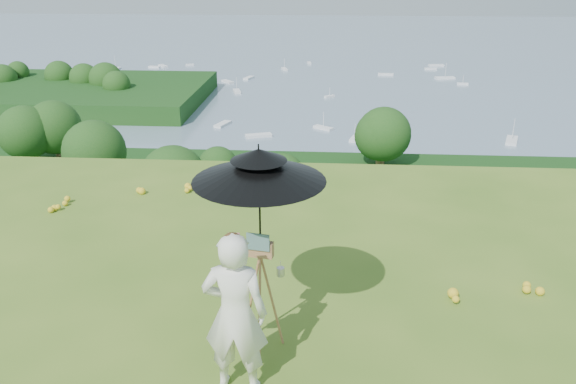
# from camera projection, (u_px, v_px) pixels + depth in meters

# --- Properties ---
(forest_slope) EXTENTS (140.00, 56.00, 22.00)m
(forest_slope) POSITION_uv_depth(u_px,v_px,m) (307.00, 372.00, 48.71)
(forest_slope) COLOR #103B12
(forest_slope) RESTS_ON bay_water
(shoreline_tier) EXTENTS (170.00, 28.00, 8.00)m
(shoreline_tier) POSITION_uv_depth(u_px,v_px,m) (316.00, 237.00, 88.31)
(shoreline_tier) COLOR #6A6655
(shoreline_tier) RESTS_ON bay_water
(bay_water) EXTENTS (700.00, 700.00, 0.00)m
(bay_water) POSITION_uv_depth(u_px,v_px,m) (324.00, 59.00, 239.99)
(bay_water) COLOR slate
(bay_water) RESTS_ON ground
(peninsula) EXTENTS (90.00, 60.00, 12.00)m
(peninsula) POSITION_uv_depth(u_px,v_px,m) (66.00, 85.00, 164.23)
(peninsula) COLOR #103B12
(peninsula) RESTS_ON bay_water
(slope_trees) EXTENTS (110.00, 50.00, 6.00)m
(slope_trees) POSITION_uv_depth(u_px,v_px,m) (309.00, 227.00, 43.42)
(slope_trees) COLOR #144315
(slope_trees) RESTS_ON forest_slope
(harbor_town) EXTENTS (110.00, 22.00, 5.00)m
(harbor_town) POSITION_uv_depth(u_px,v_px,m) (316.00, 199.00, 85.85)
(harbor_town) COLOR #BCBCB8
(harbor_town) RESTS_ON shoreline_tier
(moored_boats) EXTENTS (140.00, 140.00, 0.70)m
(moored_boats) POSITION_uv_depth(u_px,v_px,m) (280.00, 99.00, 167.65)
(moored_boats) COLOR white
(moored_boats) RESTS_ON bay_water
(wildflowers) EXTENTS (10.00, 10.50, 0.12)m
(wildflowers) POSITION_uv_depth(u_px,v_px,m) (221.00, 376.00, 5.63)
(wildflowers) COLOR yellow
(wildflowers) RESTS_ON ground
(painter) EXTENTS (0.64, 0.43, 1.70)m
(painter) POSITION_uv_depth(u_px,v_px,m) (235.00, 314.00, 5.26)
(painter) COLOR white
(painter) RESTS_ON ground
(field_easel) EXTENTS (0.64, 0.64, 1.44)m
(field_easel) POSITION_uv_depth(u_px,v_px,m) (261.00, 293.00, 5.84)
(field_easel) COLOR #A16743
(field_easel) RESTS_ON ground
(sun_umbrella) EXTENTS (1.33, 1.33, 1.15)m
(sun_umbrella) POSITION_uv_depth(u_px,v_px,m) (260.00, 200.00, 5.48)
(sun_umbrella) COLOR black
(sun_umbrella) RESTS_ON field_easel
(painter_cap) EXTENTS (0.18, 0.22, 0.10)m
(painter_cap) POSITION_uv_depth(u_px,v_px,m) (232.00, 238.00, 4.96)
(painter_cap) COLOR #E57E7D
(painter_cap) RESTS_ON painter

